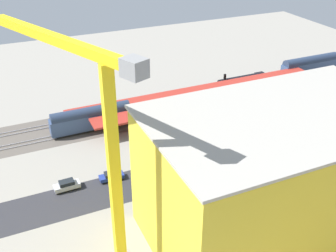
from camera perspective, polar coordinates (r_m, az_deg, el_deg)
ground_plane at (r=86.09m, az=5.02°, el=-3.20°), size 185.63×185.63×0.00m
rail_bed at (r=102.07m, az=-0.39°, el=2.41°), size 116.13×14.75×0.01m
street_asphalt at (r=82.10m, az=6.86°, el=-5.08°), size 116.09×9.96×0.01m
track_rails at (r=101.99m, az=-0.39°, el=2.50°), size 116.02×8.31×0.12m
platform_canopy_near at (r=98.76m, az=6.40°, el=3.66°), size 60.28×5.67×3.97m
platform_canopy_far at (r=103.09m, az=4.24°, el=5.07°), size 67.10×5.04×4.22m
locomotive at (r=114.91m, az=10.74°, el=6.10°), size 16.15×3.12×5.30m
passenger_coach at (r=128.00m, az=19.38°, el=8.02°), size 19.20×3.15×6.23m
freight_coach_far at (r=93.01m, az=-10.74°, el=1.12°), size 18.63×3.01×5.70m
parked_car_0 at (r=92.68m, az=14.92°, el=-1.09°), size 4.40×1.90×1.71m
parked_car_1 at (r=88.57m, az=11.17°, el=-2.12°), size 4.33×2.11×1.70m
parked_car_2 at (r=84.33m, az=6.53°, el=-3.47°), size 4.11×1.94×1.58m
parked_car_3 at (r=82.14m, az=2.16°, el=-4.19°), size 4.27×1.83×1.74m
parked_car_4 at (r=79.37m, az=-2.67°, el=-5.54°), size 4.50×1.89×1.74m
parked_car_5 at (r=77.12m, az=-7.95°, el=-7.04°), size 4.67×1.98×1.62m
parked_car_6 at (r=76.24m, az=-14.05°, el=-8.14°), size 4.74×1.99×1.80m
construction_building at (r=62.66m, az=15.12°, el=-6.84°), size 38.29×22.91×20.22m
construction_roof_slab at (r=57.41m, az=16.42°, el=1.54°), size 38.90×23.52×0.40m
tower_crane at (r=50.68m, az=-9.77°, el=-2.42°), size 12.78×27.14×32.47m
box_truck_0 at (r=78.96m, az=6.57°, el=-5.02°), size 10.26×3.16×3.68m
street_tree_1 at (r=69.78m, az=-1.53°, el=-7.26°), size 4.51×4.51×6.77m
street_tree_2 at (r=72.63m, az=4.21°, el=-4.70°), size 5.43×5.43×8.27m
traffic_light at (r=78.03m, az=-3.84°, el=-2.87°), size 0.50×0.36×6.99m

